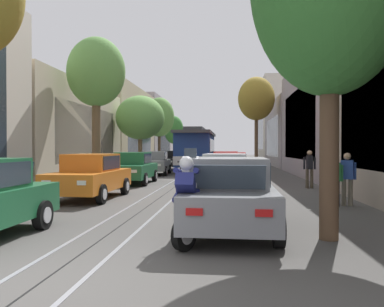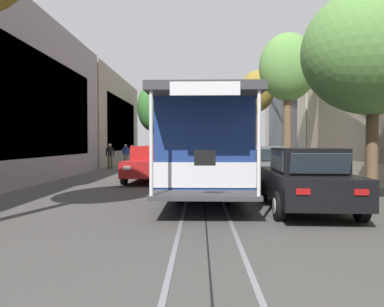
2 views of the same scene
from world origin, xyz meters
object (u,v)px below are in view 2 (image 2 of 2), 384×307
Objects in this scene: parked_car_red_mid_right at (160,158)px; fire_hydrant at (242,157)px; motorcycle_with_rider at (183,151)px; parked_car_green_near_left at (227,153)px; street_tree_kerb_left_near at (257,93)px; parked_car_orange_second_left at (233,155)px; pedestrian_on_left_pavement at (132,153)px; street_tree_kerb_left_second at (288,69)px; parked_car_grey_fourth_left at (262,164)px; parked_car_black_fifth_left at (306,179)px; pedestrian_on_right_pavement at (126,153)px; street_tree_kerb_left_mid at (373,52)px; parked_car_grey_near_right at (174,153)px; cable_car_trolley at (204,144)px; parked_car_green_mid_left at (240,158)px; parked_car_red_fourth_right at (151,164)px; parked_car_white_second_right at (170,155)px; pedestrian_crossing_far at (110,155)px; street_tree_kerb_right_near at (154,108)px.

parked_car_red_mid_right is 5.24× the size of fire_hydrant.
motorcycle_with_rider is 5.61m from fire_hydrant.
street_tree_kerb_left_near reaches higher than parked_car_green_near_left.
pedestrian_on_left_pavement is at bearing -8.87° from parked_car_orange_second_left.
street_tree_kerb_left_second is 14.97m from fire_hydrant.
parked_car_orange_second_left is 12.78m from parked_car_grey_fourth_left.
parked_car_black_fifth_left is 22.04m from pedestrian_on_left_pavement.
pedestrian_on_right_pavement reaches higher than parked_car_red_mid_right.
street_tree_kerb_left_second is 1.30× the size of street_tree_kerb_left_mid.
parked_car_grey_near_right is at bearing -78.26° from parked_car_black_fifth_left.
cable_car_trolley is at bearing -21.60° from street_tree_kerb_left_mid.
street_tree_kerb_left_near is 4.82× the size of pedestrian_on_right_pavement.
parked_car_red_mid_right is at bearing 2.26° from parked_car_green_mid_left.
motorcycle_with_rider is at bearing -71.74° from parked_car_green_mid_left.
street_tree_kerb_left_near reaches higher than parked_car_red_mid_right.
parked_car_red_fourth_right is at bearing 32.95° from street_tree_kerb_left_second.
parked_car_orange_second_left is 2.79× the size of pedestrian_on_left_pavement.
street_tree_kerb_left_near is at bearing -104.94° from parked_car_green_mid_left.
parked_car_red_fourth_right is 0.56× the size of street_tree_kerb_left_second.
parked_car_orange_second_left is 1.00× the size of parked_car_white_second_right.
street_tree_kerb_left_mid reaches higher than parked_car_black_fifth_left.
cable_car_trolley reaches higher than parked_car_orange_second_left.
cable_car_trolley reaches higher than pedestrian_on_left_pavement.
parked_car_black_fifth_left is 2.81× the size of pedestrian_on_left_pavement.
parked_car_grey_near_right is 0.72× the size of street_tree_kerb_left_mid.
pedestrian_on_left_pavement is 0.93× the size of pedestrian_crossing_far.
street_tree_kerb_right_near is at bearing -109.85° from pedestrian_on_right_pavement.
street_tree_kerb_left_second is (-0.07, 10.61, -0.07)m from street_tree_kerb_left_near.
street_tree_kerb_right_near is 6.22m from pedestrian_on_left_pavement.
pedestrian_on_left_pavement is at bearing 27.74° from fire_hydrant.
parked_car_green_mid_left and parked_car_red_fourth_right have the same top height.
parked_car_black_fifth_left is 1.00× the size of parked_car_red_mid_right.
cable_car_trolley is at bearing 53.25° from parked_car_grey_fourth_left.
parked_car_grey_near_right is (4.93, -5.14, 0.00)m from parked_car_orange_second_left.
pedestrian_crossing_far reaches higher than parked_car_black_fifth_left.
street_tree_kerb_left_near is at bearing 122.09° from parked_car_green_near_left.
street_tree_kerb_left_mid is at bearing 119.71° from pedestrian_on_right_pavement.
street_tree_kerb_left_near is 12.17m from pedestrian_on_right_pavement.
parked_car_grey_near_right is 1.00× the size of parked_car_white_second_right.
parked_car_green_mid_left is 0.55× the size of street_tree_kerb_left_near.
cable_car_trolley is (-2.56, 9.99, 0.86)m from parked_car_red_mid_right.
street_tree_kerb_left_mid is at bearing 89.46° from street_tree_kerb_left_second.
motorcycle_with_rider is at bearing -129.21° from pedestrian_on_right_pavement.
street_tree_kerb_left_second reaches higher than cable_car_trolley.
parked_car_white_second_right is at bearing -42.82° from street_tree_kerb_left_second.
parked_car_green_near_left is at bearing -80.59° from street_tree_kerb_left_second.
fire_hydrant is at bearing -102.92° from parked_car_orange_second_left.
parked_car_black_fifth_left is 17.09m from pedestrian_crossing_far.
parked_car_red_fourth_right is at bearing 53.35° from parked_car_green_mid_left.
street_tree_kerb_right_near is 4.35× the size of pedestrian_crossing_far.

